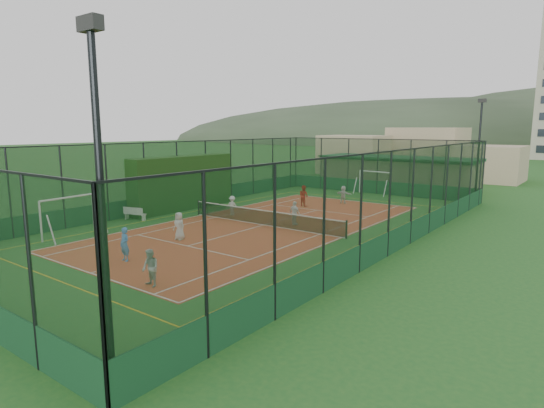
{
  "coord_description": "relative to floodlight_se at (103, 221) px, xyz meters",
  "views": [
    {
      "loc": [
        17.13,
        -21.99,
        6.09
      ],
      "look_at": [
        -0.1,
        1.01,
        1.2
      ],
      "focal_mm": 30.0,
      "sensor_mm": 36.0,
      "label": 1
    }
  ],
  "objects": [
    {
      "name": "court_slab",
      "position": [
        -8.6,
        16.6,
        -4.12
      ],
      "size": [
        11.17,
        23.97,
        0.01
      ],
      "primitive_type": "cube",
      "color": "#BF412A",
      "rests_on": "ground"
    },
    {
      "name": "perimeter_fence",
      "position": [
        -8.6,
        16.6,
        -1.62
      ],
      "size": [
        18.12,
        34.12,
        5.0
      ],
      "primitive_type": null,
      "color": "black",
      "rests_on": "ground"
    },
    {
      "name": "tennis_balls",
      "position": [
        -7.8,
        17.9,
        -4.08
      ],
      "size": [
        5.27,
        1.48,
        0.07
      ],
      "color": "#CCE033",
      "rests_on": "court_slab"
    },
    {
      "name": "tennis_net",
      "position": [
        -8.6,
        16.6,
        -3.59
      ],
      "size": [
        11.67,
        0.12,
        1.06
      ],
      "primitive_type": null,
      "color": "black",
      "rests_on": "ground"
    },
    {
      "name": "child_far_back",
      "position": [
        -8.54,
        27.0,
        -3.41
      ],
      "size": [
        1.31,
        0.42,
        1.41
      ],
      "primitive_type": "imported",
      "rotation": [
        0.0,
        0.0,
        3.15
      ],
      "color": "silver",
      "rests_on": "court_slab"
    },
    {
      "name": "floodlight_se",
      "position": [
        0.0,
        0.0,
        0.0
      ],
      "size": [
        0.6,
        0.26,
        8.25
      ],
      "primitive_type": null,
      "color": "black",
      "rests_on": "ground"
    },
    {
      "name": "ground",
      "position": [
        -8.6,
        16.6,
        -4.12
      ],
      "size": [
        300.0,
        300.0,
        0.0
      ],
      "primitive_type": "plane",
      "color": "#1F5C23",
      "rests_on": "ground"
    },
    {
      "name": "white_bench",
      "position": [
        -16.4,
        12.77,
        -3.68
      ],
      "size": [
        1.64,
        0.8,
        0.89
      ],
      "primitive_type": null,
      "rotation": [
        0.0,
        0.0,
        0.24
      ],
      "color": "white",
      "rests_on": "ground"
    },
    {
      "name": "coach",
      "position": [
        -10.32,
        23.86,
        -3.3
      ],
      "size": [
        0.92,
        0.8,
        1.63
      ],
      "primitive_type": "imported",
      "rotation": [
        0.0,
        0.0,
        2.89
      ],
      "color": "red",
      "rests_on": "court_slab"
    },
    {
      "name": "futsal_goal_near",
      "position": [
        -15.63,
        7.77,
        -3.03
      ],
      "size": [
        3.48,
        1.31,
        2.2
      ],
      "primitive_type": null,
      "rotation": [
        0.0,
        0.0,
        1.67
      ],
      "color": "white",
      "rests_on": "ground"
    },
    {
      "name": "child_far_right",
      "position": [
        -7.07,
        17.8,
        -3.36
      ],
      "size": [
        0.94,
        0.54,
        1.5
      ],
      "primitive_type": "imported",
      "rotation": [
        0.0,
        0.0,
        2.93
      ],
      "color": "white",
      "rests_on": "court_slab"
    },
    {
      "name": "clubhouse",
      "position": [
        -8.6,
        38.6,
        -2.55
      ],
      "size": [
        15.2,
        7.2,
        3.15
      ],
      "primitive_type": null,
      "color": "tan",
      "rests_on": "ground"
    },
    {
      "name": "hedge_left",
      "position": [
        -16.9,
        17.5,
        -2.14
      ],
      "size": [
        1.36,
        9.06,
        3.96
      ],
      "primitive_type": "cube",
      "color": "black",
      "rests_on": "ground"
    },
    {
      "name": "futsal_goal_far",
      "position": [
        -8.73,
        33.33,
        -3.1
      ],
      "size": [
        3.25,
        1.2,
        2.05
      ],
      "primitive_type": null,
      "rotation": [
        0.0,
        0.0,
        -0.09
      ],
      "color": "white",
      "rests_on": "ground"
    },
    {
      "name": "child_near_left",
      "position": [
        -10.0,
        10.91,
        -3.36
      ],
      "size": [
        0.76,
        0.52,
        1.51
      ],
      "primitive_type": "imported",
      "rotation": [
        0.0,
        0.0,
        0.06
      ],
      "color": "white",
      "rests_on": "court_slab"
    },
    {
      "name": "floodlight_ne",
      "position": [
        0.0,
        33.2,
        0.0
      ],
      "size": [
        0.6,
        0.26,
        8.25
      ],
      "primitive_type": null,
      "color": "black",
      "rests_on": "ground"
    },
    {
      "name": "child_near_mid",
      "position": [
        -8.95,
        6.69,
        -3.34
      ],
      "size": [
        0.6,
        0.42,
        1.56
      ],
      "primitive_type": "imported",
      "rotation": [
        0.0,
        0.0,
        -0.09
      ],
      "color": "#5495EF",
      "rests_on": "court_slab"
    },
    {
      "name": "child_far_left",
      "position": [
        -12.32,
        17.83,
        -3.43
      ],
      "size": [
        1.01,
        0.8,
        1.36
      ],
      "primitive_type": "imported",
      "rotation": [
        0.0,
        0.0,
        3.53
      ],
      "color": "white",
      "rests_on": "court_slab"
    },
    {
      "name": "child_near_right",
      "position": [
        -5.25,
        5.21,
        -3.38
      ],
      "size": [
        0.78,
        0.65,
        1.47
      ],
      "primitive_type": "imported",
      "rotation": [
        0.0,
        0.0,
        -0.14
      ],
      "color": "silver",
      "rests_on": "court_slab"
    }
  ]
}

